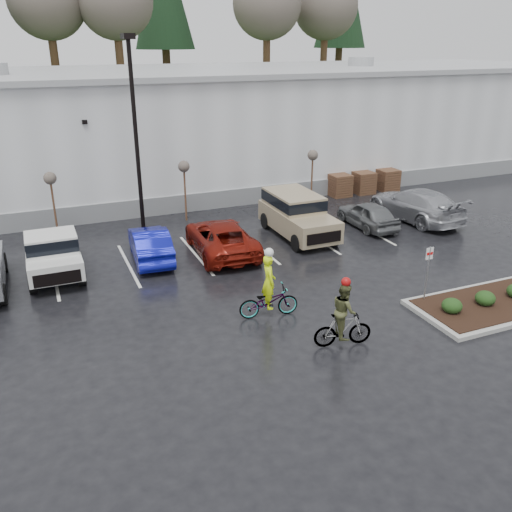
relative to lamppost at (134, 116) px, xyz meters
name	(u,v)px	position (x,y,z in m)	size (l,w,h in m)	color
ground	(336,325)	(4.00, -12.00, -5.69)	(120.00, 120.00, 0.00)	black
warehouse	(168,126)	(4.00, 9.99, -2.04)	(60.50, 15.50, 7.20)	silver
wooded_ridge	(113,101)	(4.00, 33.00, -2.69)	(80.00, 25.00, 6.00)	#223F1A
lamppost	(134,116)	(0.00, 0.00, 0.00)	(0.50, 1.00, 9.22)	black
sapling_west	(50,182)	(-4.00, 1.00, -2.96)	(0.60, 0.60, 3.20)	#46311C
sapling_mid	(184,170)	(2.50, 1.00, -2.96)	(0.60, 0.60, 3.20)	#46311C
sapling_east	(313,158)	(10.00, 1.00, -2.96)	(0.60, 0.60, 3.20)	#46311C
pallet_stack_a	(340,185)	(12.50, 2.00, -5.01)	(1.20, 1.20, 1.35)	#46311C
pallet_stack_b	(363,183)	(14.20, 2.00, -5.01)	(1.20, 1.20, 1.35)	#46311C
pallet_stack_c	(387,180)	(16.00, 2.00, -5.01)	(1.20, 1.20, 1.35)	#46311C
shrub_a	(452,306)	(8.00, -13.00, -5.27)	(0.70, 0.70, 0.52)	#163512
shrub_b	(485,298)	(9.50, -13.00, -5.27)	(0.70, 0.70, 0.52)	#163512
fire_lane_sign	(428,268)	(7.80, -11.80, -4.28)	(0.30, 0.05, 2.20)	gray
pickup_white	(52,250)	(-4.44, -3.51, -4.71)	(2.10, 5.20, 1.96)	silver
car_blue	(150,244)	(-0.45, -3.70, -4.97)	(1.51, 4.34, 1.43)	#0E139D
car_red	(221,237)	(2.65, -4.18, -4.95)	(2.44, 5.29, 1.47)	maroon
suv_tan	(298,216)	(6.84, -3.54, -4.66)	(2.20, 5.10, 2.06)	#9B8969
car_grey	(368,214)	(10.73, -3.70, -5.01)	(1.60, 3.98, 1.36)	slate
car_far_silver	(415,204)	(13.78, -3.57, -4.85)	(2.35, 5.78, 1.68)	#A9AAB0
cyclist_hivis	(269,296)	(2.16, -10.50, -4.91)	(2.17, 1.01, 2.54)	#3F3F44
cyclist_olive	(343,321)	(3.50, -13.18, -4.83)	(1.87, 0.94, 2.34)	#3F3F44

